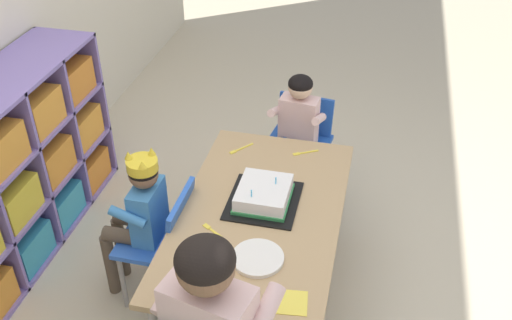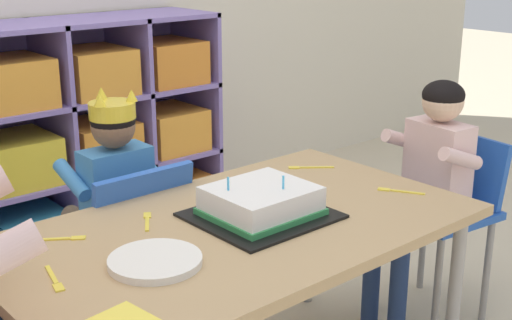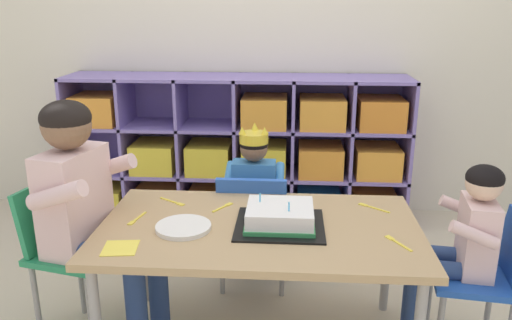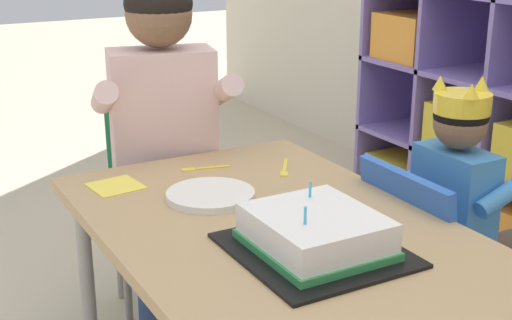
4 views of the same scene
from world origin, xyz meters
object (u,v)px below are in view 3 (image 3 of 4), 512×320
classroom_chair_adult_side (69,244)px  paper_plate_stack (183,227)px  activity_table (259,235)px  fork_near_child_seat (397,242)px  fork_beside_plate_stack (224,207)px  fork_by_napkin (372,207)px  birthday_cake_on_tray (280,218)px  child_with_crown (255,185)px  fork_scattered_mid_table (173,202)px  fork_at_table_front_edge (136,219)px  classroom_chair_guest_side (485,273)px  adult_helper_seated (88,200)px  classroom_chair_blue (253,219)px  guest_at_table_side (462,239)px

classroom_chair_adult_side → paper_plate_stack: classroom_chair_adult_side is taller
activity_table → fork_near_child_seat: (0.51, -0.12, 0.05)m
paper_plate_stack → fork_beside_plate_stack: 0.26m
paper_plate_stack → fork_by_napkin: (0.76, 0.27, -0.01)m
fork_near_child_seat → fork_by_napkin: bearing=157.9°
birthday_cake_on_tray → fork_by_napkin: 0.45m
child_with_crown → fork_scattered_mid_table: child_with_crown is taller
fork_at_table_front_edge → classroom_chair_adult_side: bearing=103.4°
fork_beside_plate_stack → fork_at_table_front_edge: same height
classroom_chair_guest_side → paper_plate_stack: size_ratio=2.92×
birthday_cake_on_tray → fork_by_napkin: (0.39, 0.21, -0.03)m
classroom_chair_adult_side → adult_helper_seated: (0.11, -0.03, 0.21)m
classroom_chair_blue → fork_scattered_mid_table: (-0.33, -0.24, 0.18)m
activity_table → classroom_chair_adult_side: classroom_chair_adult_side is taller
child_with_crown → fork_near_child_seat: (0.57, -0.67, 0.04)m
activity_table → paper_plate_stack: (-0.29, -0.06, 0.05)m
classroom_chair_guest_side → classroom_chair_blue: bearing=-110.7°
classroom_chair_guest_side → guest_at_table_side: size_ratio=0.76×
birthday_cake_on_tray → classroom_chair_adult_side: bearing=178.7°
fork_beside_plate_stack → fork_scattered_mid_table: 0.23m
fork_near_child_seat → fork_at_table_front_edge: (-1.01, 0.14, 0.00)m
child_with_crown → fork_beside_plate_stack: child_with_crown is taller
guest_at_table_side → activity_table: bearing=-85.0°
birthday_cake_on_tray → child_with_crown: bearing=104.0°
fork_by_napkin → fork_scattered_mid_table: 0.86m
guest_at_table_side → fork_by_napkin: (-0.30, 0.24, 0.02)m
classroom_chair_adult_side → fork_near_child_seat: bearing=-82.7°
fork_near_child_seat → fork_beside_plate_stack: 0.74m
fork_at_table_front_edge → fork_by_napkin: bearing=-65.7°
classroom_chair_blue → fork_by_napkin: 0.61m
fork_by_napkin → fork_at_table_front_edge: size_ratio=0.94×
classroom_chair_blue → fork_beside_plate_stack: bearing=69.4°
guest_at_table_side → fork_scattered_mid_table: size_ratio=6.46×
fork_near_child_seat → fork_at_table_front_edge: size_ratio=0.96×
classroom_chair_blue → classroom_chair_adult_side: classroom_chair_adult_side is taller
adult_helper_seated → classroom_chair_adult_side: bearing=90.0°
activity_table → fork_beside_plate_stack: 0.24m
activity_table → guest_at_table_side: size_ratio=1.52×
classroom_chair_blue → fork_by_napkin: bearing=155.8°
classroom_chair_adult_side → fork_scattered_mid_table: 0.46m
classroom_chair_guest_side → fork_near_child_seat: bearing=-71.0°
adult_helper_seated → fork_near_child_seat: bearing=-82.0°
fork_beside_plate_stack → child_with_crown: bearing=-162.4°
guest_at_table_side → birthday_cake_on_tray: 0.70m
classroom_chair_guest_side → fork_beside_plate_stack: classroom_chair_guest_side is taller
paper_plate_stack → fork_near_child_seat: 0.80m
fork_at_table_front_edge → activity_table: bearing=-79.1°
activity_table → classroom_chair_adult_side: (-0.79, 0.02, -0.08)m
fork_scattered_mid_table → fork_by_napkin: bearing=-146.5°
child_with_crown → birthday_cake_on_tray: (0.14, -0.56, 0.07)m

